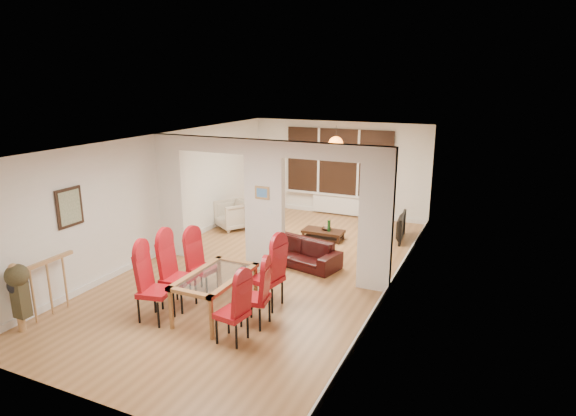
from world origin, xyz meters
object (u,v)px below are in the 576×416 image
Objects in this scene: dining_chair_la at (155,286)px; dining_chair_rc at (267,274)px; television at (398,227)px; bottle at (329,226)px; dining_table at (216,295)px; dining_chair_rb at (255,294)px; dining_chair_lc at (203,265)px; person at (259,199)px; bowl at (326,229)px; dining_chair_ra at (232,309)px; armchair at (233,215)px; sofa at (298,252)px; dining_chair_lb at (178,274)px; coffee_table at (323,235)px.

dining_chair_rc reaches higher than dining_chair_la.
television reaches higher than bottle.
dining_table is 0.75m from dining_chair_rb.
dining_chair_rc is at bearing 158.63° from television.
person is (-0.80, 3.63, 0.30)m from dining_chair_lc.
dining_chair_lc is 3.88m from bowl.
dining_chair_la is at bearing -11.41° from person.
dining_chair_lc is 1.76m from dining_chair_ra.
dining_chair_la is 0.99× the size of dining_chair_rc.
dining_chair_rc is at bearing -18.63° from armchair.
dining_table is 1.37× the size of dining_chair_lc.
dining_chair_ra is 1.00× the size of dining_chair_rb.
bowl is at bearing 103.87° from sofa.
person is at bearing 128.98° from dining_chair_rc.
bottle is 0.18m from bowl.
dining_chair_lc is 3.87m from armchair.
bowl is (1.02, 4.36, -0.34)m from dining_chair_lb.
bowl is at bearing 104.17° from dining_chair_rc.
bowl is (1.06, 4.89, -0.33)m from dining_chair_la.
dining_chair_la is 4.96m from coffee_table.
armchair is 0.47× the size of person.
dining_chair_lb is (0.04, 0.53, 0.02)m from dining_chair_la.
dining_chair_lb is at bearing -177.83° from dining_table.
armchair is 2.69× the size of bottle.
dining_chair_rb is 0.95× the size of television.
dining_chair_rc is 2.03m from sofa.
dining_chair_rb is 0.88× the size of dining_chair_rc.
bowl is (-1.55, -0.68, -0.06)m from television.
sofa is 1.67m from bottle.
person is at bearing 150.23° from sofa.
television is at bearing 70.99° from sofa.
person reaches higher than dining_chair_la.
dining_chair_la is at bearing -87.03° from dining_chair_lc.
television is 4.75× the size of bowl.
dining_chair_lc is at bearing 145.28° from dining_chair_ra.
coffee_table is at bearing 86.56° from dining_table.
coffee_table is at bearing 36.67° from armchair.
television is at bearing 45.76° from armchair.
bottle is (1.16, 4.80, -0.21)m from dining_chair_la.
dining_chair_rc is 1.20× the size of coffee_table.
dining_chair_ra is 0.95× the size of television.
armchair is 2.41m from coffee_table.
television reaches higher than sofa.
armchair is (-2.81, 4.75, -0.15)m from dining_chair_ra.
dining_chair_ra is 1.20m from dining_chair_rc.
sofa is 2.87m from television.
dining_chair_rb is at bearing -68.41° from sofa.
dining_table is at bearing 145.54° from dining_chair_ra.
dining_chair_rc reaches higher than dining_chair_rb.
dining_chair_rc reaches higher than dining_chair_lc.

